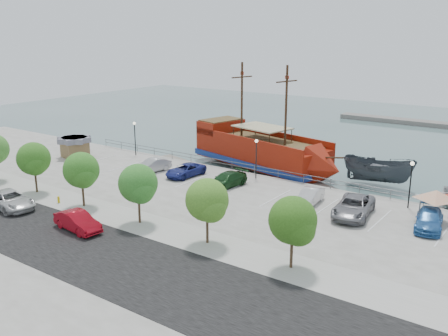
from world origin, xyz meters
The scene contains 29 objects.
ground centered at (0.00, 0.00, -1.00)m, with size 160.00×160.00×0.00m, color #3B5958.
land_slab centered at (0.00, -21.00, -0.60)m, with size 100.00×58.00×1.20m, color gray.
street centered at (0.00, -16.00, 0.01)m, with size 100.00×8.00×0.04m, color black.
sidewalk centered at (0.00, -10.00, 0.01)m, with size 100.00×4.00×0.05m, color #9D9C94.
seawall_railing centered at (0.00, 7.80, 0.53)m, with size 50.00×0.06×1.00m.
pirate_ship centered at (-1.96, 12.68, 1.22)m, with size 21.36×10.19×13.23m.
patrol_boat centered at (10.55, 14.53, 0.51)m, with size 2.94×7.81×3.02m, color #3E444A.
dock_west centered at (-13.16, 9.20, -0.79)m, with size 7.22×2.06×0.41m, color slate.
dock_mid centered at (6.76, 9.20, -0.78)m, with size 7.66×2.19×0.44m, color gray.
dock_east centered at (14.83, 9.20, -0.80)m, with size 7.11×2.03×0.41m, color gray.
shed centered at (-23.43, 1.37, 1.36)m, with size 3.80×3.80×2.56m.
canopy_tent centered at (18.65, 4.45, 2.69)m, with size 4.38×4.38×3.09m.
street_van centered at (-12.91, -14.13, 0.78)m, with size 2.60×5.63×1.57m, color #BDBDBD.
street_sedan centered at (-3.83, -14.01, 0.76)m, with size 1.62×4.64×1.53m, color #A00A17.
fire_hydrant centered at (-10.55, -10.80, 0.37)m, with size 0.23×0.23×0.67m.
lamp_post_left centered at (-18.00, 6.50, 2.94)m, with size 0.36×0.36×4.28m.
lamp_post_mid centered at (0.00, 6.50, 2.94)m, with size 0.36×0.36×4.28m.
lamp_post_right centered at (16.00, 6.50, 2.94)m, with size 0.36×0.36×4.28m.
tree_b centered at (-14.85, -10.07, 3.30)m, with size 3.30×3.20×5.00m.
tree_c centered at (-7.85, -10.07, 3.30)m, with size 3.30×3.20×5.00m.
tree_d centered at (-0.85, -10.07, 3.30)m, with size 3.30×3.20×5.00m.
tree_e centered at (6.15, -10.07, 3.30)m, with size 3.30×3.20×5.00m.
tree_f centered at (13.15, -10.07, 3.30)m, with size 3.30×3.20×5.00m.
parked_car_b centered at (-10.84, 1.98, 0.73)m, with size 1.55×4.45×1.46m, color #ADADAD.
parked_car_c centered at (-6.65, 2.76, 0.68)m, with size 2.25×4.88×1.36m, color navy.
parked_car_d centered at (-0.83, 2.16, 0.73)m, with size 2.06×5.05×1.47m, color #153C18.
parked_car_f centered at (8.31, 2.43, 0.70)m, with size 1.48×4.24×1.40m, color silver.
parked_car_g centered at (12.74, 1.70, 0.84)m, with size 2.79×6.04×1.68m, color slate.
parked_car_h centered at (18.72, 2.56, 0.73)m, with size 2.03×5.00×1.45m, color #2960A2.
Camera 1 is at (26.91, -37.33, 15.26)m, focal length 40.00 mm.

